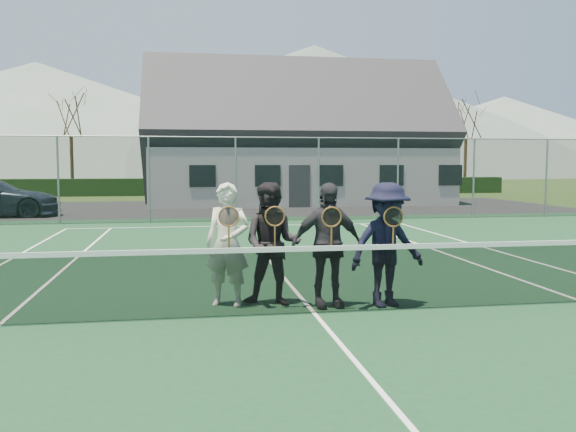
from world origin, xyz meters
The scene contains 19 objects.
ground centered at (0.00, 20.00, 0.00)m, with size 220.00×220.00×0.00m, color #294217.
court_surface centered at (0.00, 0.00, 0.01)m, with size 30.00×30.00×0.02m, color #14381E.
tarmac_carpark centered at (-4.00, 20.00, 0.01)m, with size 40.00×12.00×0.01m, color black.
hedge_row centered at (0.00, 32.00, 0.55)m, with size 40.00×1.20×1.10m, color black.
hill_west centered at (-25.00, 95.00, 9.00)m, with size 110.00×110.00×18.00m, color slate.
hill_centre centered at (20.00, 95.00, 11.00)m, with size 120.00×120.00×22.00m, color #56675F.
hill_east centered at (55.00, 95.00, 7.00)m, with size 90.00×90.00×14.00m, color slate.
court_markings centered at (0.00, 0.00, 0.02)m, with size 11.03×23.83×0.01m.
tennis_net centered at (0.00, 0.00, 0.54)m, with size 11.68×0.08×1.10m.
perimeter_fence centered at (0.00, 13.50, 1.52)m, with size 30.07×0.07×3.02m.
clubhouse centered at (4.00, 24.00, 3.99)m, with size 15.60×8.20×7.70m.
tree_b centered at (-9.00, 33.00, 5.79)m, with size 3.20×3.20×7.77m.
tree_c centered at (2.00, 33.00, 5.79)m, with size 3.20×3.20×7.77m.
tree_d centered at (12.00, 33.00, 5.79)m, with size 3.20×3.20×7.77m.
tree_e centered at (18.00, 33.00, 5.79)m, with size 3.20×3.20×7.77m.
player_a centered at (-1.14, 0.69, 0.92)m, with size 0.77×0.63×1.80m.
player_b centered at (-0.50, 0.62, 0.92)m, with size 1.04×0.92×1.80m.
player_c centered at (0.26, 0.39, 0.92)m, with size 1.08×0.53×1.80m.
player_d centered at (1.12, 0.27, 0.92)m, with size 1.28×0.91×1.80m.
Camera 1 is at (-1.71, -8.09, 2.10)m, focal length 38.00 mm.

